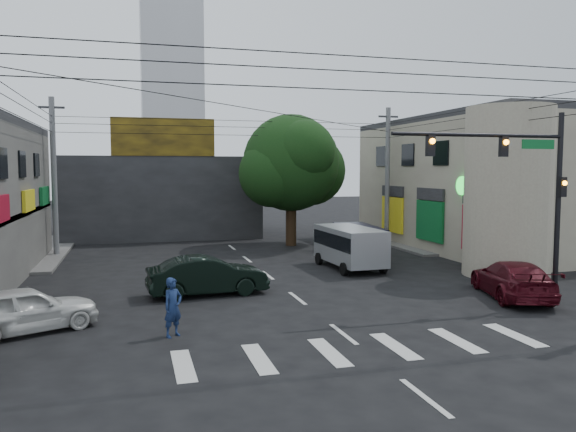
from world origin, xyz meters
name	(u,v)px	position (x,y,z in m)	size (l,w,h in m)	color
ground	(313,311)	(0.00, 0.00, 0.00)	(160.00, 160.00, 0.00)	black
sidewalk_far_right	(466,236)	(18.00, 18.00, 0.07)	(16.00, 16.00, 0.15)	#514F4C
building_right	(511,186)	(18.00, 13.00, 4.00)	(14.00, 18.00, 8.00)	gray
corner_column	(508,192)	(11.00, 4.00, 4.00)	(4.00, 4.00, 8.00)	gray
building_far	(161,196)	(-4.00, 26.00, 3.00)	(14.00, 10.00, 6.00)	#232326
billboard	(164,137)	(-4.00, 21.10, 7.30)	(7.00, 0.30, 2.60)	olive
tower_distant	(171,58)	(0.00, 70.00, 22.00)	(9.00, 9.00, 44.00)	silver
street_tree	(291,163)	(4.00, 17.00, 5.47)	(6.40, 6.40, 8.70)	black
traffic_gantry	(522,176)	(7.82, -1.00, 4.83)	(7.10, 0.35, 7.20)	black
utility_pole_far_left	(54,178)	(-10.50, 16.00, 4.60)	(0.32, 0.32, 9.20)	#59595B
utility_pole_far_right	(387,176)	(10.50, 16.00, 4.60)	(0.32, 0.32, 9.20)	#59595B
dark_sedan	(207,276)	(-3.32, 3.58, 0.79)	(4.90, 2.05, 1.58)	black
white_compact	(25,310)	(-9.46, -0.21, 0.74)	(4.66, 3.38, 1.47)	silver
maroon_sedan	(512,279)	(8.22, -0.15, 0.74)	(3.44, 5.46, 1.47)	#3E0811
silver_minivan	(350,248)	(4.45, 7.63, 1.06)	(2.26, 4.99, 2.11)	gray
navy_van	(359,243)	(5.95, 10.00, 0.97)	(2.34, 5.00, 1.93)	black
traffic_officer	(173,307)	(-5.06, -1.83, 0.91)	(0.79, 0.74, 1.81)	#16264D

